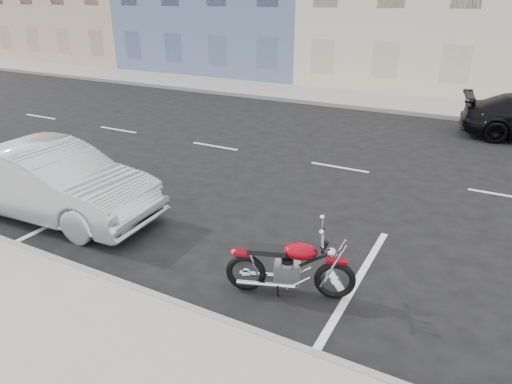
{
  "coord_description": "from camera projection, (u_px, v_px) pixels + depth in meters",
  "views": [
    {
      "loc": [
        1.52,
        -11.24,
        4.2
      ],
      "look_at": [
        -2.29,
        -4.21,
        0.8
      ],
      "focal_mm": 32.0,
      "sensor_mm": 36.0,
      "label": 1
    }
  ],
  "objects": [
    {
      "name": "sedan_silver",
      "position": [
        52.0,
        182.0,
        9.28
      ],
      "size": [
        4.71,
        1.91,
        1.52
      ],
      "primitive_type": "imported",
      "rotation": [
        0.0,
        0.0,
        1.64
      ],
      "color": "#B0B3B8",
      "rests_on": "ground"
    },
    {
      "name": "curb_far",
      "position": [
        326.0,
        104.0,
        19.22
      ],
      "size": [
        80.0,
        0.12,
        0.16
      ],
      "primitive_type": "cube",
      "color": "gray",
      "rests_on": "ground"
    },
    {
      "name": "motorcycle",
      "position": [
        337.0,
        272.0,
        6.77
      ],
      "size": [
        1.9,
        0.9,
        0.99
      ],
      "rotation": [
        0.0,
        0.0,
        0.34
      ],
      "color": "black",
      "rests_on": "ground"
    },
    {
      "name": "ground",
      "position": [
        416.0,
        180.0,
        11.4
      ],
      "size": [
        120.0,
        120.0,
        0.0
      ],
      "primitive_type": "plane",
      "color": "black",
      "rests_on": "ground"
    },
    {
      "name": "sidewalk_far",
      "position": [
        339.0,
        97.0,
        20.6
      ],
      "size": [
        80.0,
        3.4,
        0.15
      ],
      "primitive_type": "cube",
      "color": "gray",
      "rests_on": "ground"
    },
    {
      "name": "curb_near",
      "position": [
        42.0,
        256.0,
        7.9
      ],
      "size": [
        80.0,
        0.12,
        0.16
      ],
      "primitive_type": "cube",
      "color": "gray",
      "rests_on": "ground"
    }
  ]
}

